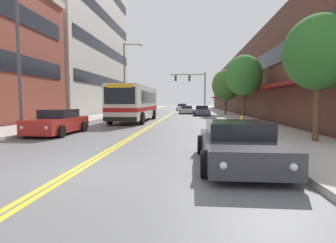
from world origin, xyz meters
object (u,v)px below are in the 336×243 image
Objects in this scene: car_champagne_parked_left_mid at (143,110)px; fire_hydrant at (242,122)px; car_black_moving_second at (183,107)px; street_tree_right_near at (319,53)px; car_white_moving_third at (182,107)px; city_bus at (136,102)px; street_lamp_left_near at (22,39)px; street_tree_right_mid at (244,75)px; car_dark_grey_parked_right_foreground at (238,144)px; street_tree_right_far at (226,85)px; car_red_parked_left_near at (58,123)px; street_lamp_left_far at (127,74)px; car_slate_blue_parked_right_mid at (202,111)px; car_silver_moving_lead at (187,110)px; traffic_signal_mast at (193,84)px.

car_champagne_parked_left_mid is 25.38m from fire_hydrant.
street_tree_right_near is (6.91, -49.58, 3.10)m from car_black_moving_second.
car_white_moving_third reaches higher than car_champagne_parked_left_mid.
street_lamp_left_near reaches higher than city_bus.
city_bus is at bearing 134.71° from fire_hydrant.
car_champagne_parked_left_mid is 0.86× the size of street_tree_right_mid.
street_tree_right_far is at bearing 83.39° from car_dark_grey_parked_right_foreground.
car_red_parked_left_near is (-2.17, -10.12, -1.13)m from city_bus.
street_lamp_left_far is 1.62× the size of street_tree_right_mid.
car_champagne_parked_left_mid is 1.12× the size of car_slate_blue_parked_right_mid.
car_dark_grey_parked_right_foreground is 0.52× the size of street_lamp_left_far.
car_white_moving_third is at bearing -90.69° from car_black_moving_second.
street_lamp_left_near is at bearing 176.11° from street_tree_right_near.
street_tree_right_mid is at bearing 93.46° from street_tree_right_near.
street_lamp_left_far is at bearing 123.64° from fire_hydrant.
car_slate_blue_parked_right_mid is 0.53× the size of street_lamp_left_near.
car_silver_moving_lead is 0.72× the size of traffic_signal_mast.
car_white_moving_third is 0.84× the size of street_tree_right_far.
fire_hydrant is at bearing -84.51° from traffic_signal_mast.
street_tree_right_far is (12.39, 2.13, -1.34)m from street_lamp_left_far.
street_lamp_left_far is (-7.29, -7.76, 4.69)m from car_silver_moving_lead.
city_bus is at bearing 75.98° from street_lamp_left_near.
street_lamp_left_near is 13.22m from street_tree_right_near.
car_champagne_parked_left_mid is 12.98m from street_tree_right_far.
street_tree_right_far is at bearing 60.29° from car_red_parked_left_near.
street_tree_right_mid is 11.52m from street_tree_right_far.
car_silver_moving_lead is at bearing 101.37° from street_tree_right_near.
street_lamp_left_far reaches higher than street_lamp_left_near.
street_tree_right_near is 6.31× the size of fire_hydrant.
street_tree_right_mid is at bearing -54.33° from car_champagne_parked_left_mid.
car_silver_moving_lead is (6.55, 0.96, -0.03)m from car_champagne_parked_left_mid.
fire_hydrant is at bearing 78.57° from car_dark_grey_parked_right_foreground.
car_dark_grey_parked_right_foreground is at bearing -68.45° from city_bus.
car_black_moving_second is 0.52× the size of street_lamp_left_near.
city_bus reaches higher than car_white_moving_third.
car_black_moving_second is at bearing 83.36° from car_red_parked_left_near.
street_tree_right_far is at bearing 89.89° from street_tree_right_mid.
car_white_moving_third is 42.73m from street_lamp_left_near.
street_tree_right_far is (3.04, -0.12, 3.33)m from car_slate_blue_parked_right_mid.
car_slate_blue_parked_right_mid is 0.91× the size of car_silver_moving_lead.
street_lamp_left_near is 25.47m from street_tree_right_far.
car_champagne_parked_left_mid is at bearing 158.14° from street_tree_right_far.
street_lamp_left_near is (-0.83, -26.86, 4.15)m from car_champagne_parked_left_mid.
street_tree_right_mid is 7.97m from fire_hydrant.
car_silver_moving_lead is 8.30m from street_tree_right_far.
car_dark_grey_parked_right_foreground is (8.55, -31.38, -0.03)m from car_champagne_parked_left_mid.
city_bus is 10.41m from car_red_parked_left_near.
street_lamp_left_far is (0.09, 20.06, 0.51)m from street_lamp_left_near.
traffic_signal_mast is (-1.08, 9.06, 4.09)m from car_slate_blue_parked_right_mid.
car_red_parked_left_near is 10.61m from car_dark_grey_parked_right_foreground.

